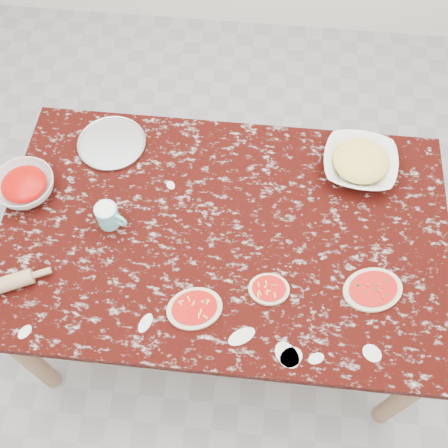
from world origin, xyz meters
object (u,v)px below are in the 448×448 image
(worktable, at_px, (224,242))
(pizza_tray, at_px, (112,144))
(sauce_bowl, at_px, (25,186))
(flour_mug, at_px, (108,216))
(cheese_bowl, at_px, (359,164))

(worktable, relative_size, pizza_tray, 6.13)
(sauce_bowl, bearing_deg, pizza_tray, 43.19)
(pizza_tray, relative_size, flour_mug, 2.26)
(pizza_tray, bearing_deg, flour_mug, -78.79)
(pizza_tray, bearing_deg, worktable, -35.50)
(sauce_bowl, distance_m, cheese_bowl, 1.24)
(pizza_tray, xyz_separation_m, flour_mug, (0.07, -0.35, 0.04))
(pizza_tray, relative_size, sauce_bowl, 1.18)
(worktable, relative_size, sauce_bowl, 7.25)
(worktable, height_order, sauce_bowl, sauce_bowl)
(sauce_bowl, height_order, cheese_bowl, sauce_bowl)
(worktable, distance_m, sauce_bowl, 0.75)
(cheese_bowl, bearing_deg, flour_mug, -159.71)
(cheese_bowl, relative_size, flour_mug, 2.37)
(sauce_bowl, distance_m, flour_mug, 0.35)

